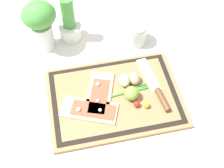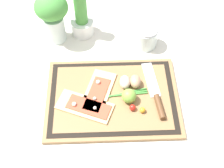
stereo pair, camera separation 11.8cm
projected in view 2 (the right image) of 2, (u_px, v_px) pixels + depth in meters
name	position (u px, v px, depth m)	size (l,w,h in m)	color
ground_plane	(112.00, 99.00, 1.18)	(6.00, 6.00, 0.00)	silver
cutting_board	(112.00, 98.00, 1.18)	(0.50, 0.36, 0.02)	#997047
pizza_slice_near	(85.00, 106.00, 1.14)	(0.22, 0.16, 0.02)	#DBBC7F
pizza_slice_far	(98.00, 92.00, 1.17)	(0.15, 0.22, 0.02)	#DBBC7F
knife	(157.00, 98.00, 1.15)	(0.06, 0.27, 0.02)	silver
egg_brown	(135.00, 81.00, 1.18)	(0.04, 0.06, 0.04)	tan
egg_pink	(125.00, 82.00, 1.18)	(0.04, 0.06, 0.04)	beige
lime	(129.00, 96.00, 1.14)	(0.05, 0.05, 0.05)	#7FB742
cherry_tomato_red	(133.00, 107.00, 1.13)	(0.02, 0.02, 0.02)	red
cherry_tomato_yellow	(142.00, 110.00, 1.12)	(0.02, 0.02, 0.02)	gold
scallion_bunch	(111.00, 95.00, 1.17)	(0.27, 0.07, 0.01)	#47933D
herb_pot	(82.00, 20.00, 1.33)	(0.10, 0.10, 0.21)	white
sauce_jar	(146.00, 38.00, 1.32)	(0.10, 0.10, 0.09)	silver
herb_glass	(52.00, 14.00, 1.26)	(0.14, 0.12, 0.23)	silver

